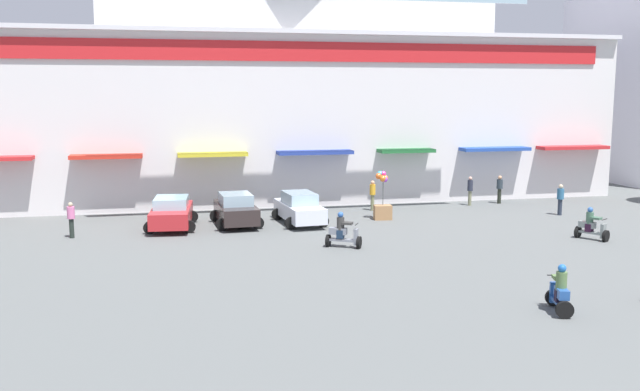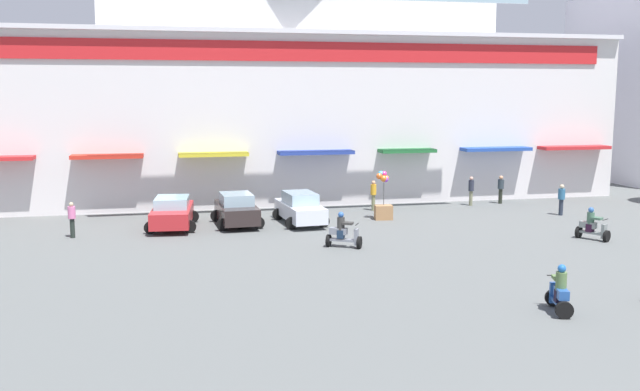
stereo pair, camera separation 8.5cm
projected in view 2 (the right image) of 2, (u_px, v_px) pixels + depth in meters
The scene contains 14 objects.
ground_plane at pixel (414, 286), 23.47m from camera, with size 128.00×128.00×0.00m, color #575B5A.
colonial_building at pixel (292, 66), 44.97m from camera, with size 38.67×17.89×19.17m.
parked_car_0 at pixel (172, 212), 33.47m from camera, with size 2.65×4.49×1.52m.
parked_car_1 at pixel (237, 209), 34.15m from camera, with size 2.46×4.06×1.60m.
parked_car_2 at pixel (300, 208), 34.59m from camera, with size 2.45×4.37×1.59m.
scooter_rider_4 at pixel (592, 227), 30.81m from camera, with size 1.19×1.48×1.46m.
scooter_rider_5 at pixel (560, 293), 20.57m from camera, with size 0.90×1.46×1.50m.
scooter_rider_6 at pixel (343, 233), 29.25m from camera, with size 1.56×1.17×1.53m.
pedestrian_0 at pixel (373, 193), 38.38m from camera, with size 0.37×0.37×1.69m.
pedestrian_1 at pixel (471, 189), 40.07m from camera, with size 0.43×0.43×1.70m.
pedestrian_2 at pixel (561, 198), 36.91m from camera, with size 0.44×0.44×1.67m.
pedestrian_3 at pixel (501, 188), 40.82m from camera, with size 0.45×0.45×1.67m.
pedestrian_4 at pixel (72, 218), 31.16m from camera, with size 0.47×0.47×1.64m.
balloon_vendor_cart at pixel (383, 202), 35.67m from camera, with size 0.96×0.70×2.52m.
Camera 2 is at (-8.01, -8.54, 6.52)m, focal length 38.77 mm.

